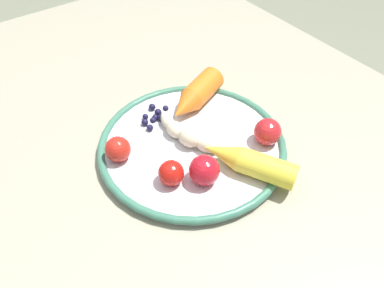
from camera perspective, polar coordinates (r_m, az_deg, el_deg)
name	(u,v)px	position (r m, az deg, el deg)	size (l,w,h in m)	color
dining_table	(156,171)	(0.68, -5.37, -4.07)	(1.07, 0.91, 0.72)	#9D9780
plate	(192,145)	(0.59, 0.00, -0.19)	(0.29, 0.29, 0.02)	silver
banana	(192,136)	(0.59, 0.00, 1.20)	(0.15, 0.08, 0.03)	beige
carrot_orange	(195,96)	(0.65, 0.47, 7.24)	(0.08, 0.13, 0.04)	orange
carrot_yellow	(248,162)	(0.55, 8.44, -2.70)	(0.14, 0.10, 0.04)	yellow
blueberry_pile	(154,116)	(0.63, -5.70, 4.18)	(0.05, 0.05, 0.02)	#191638
tomato_near	(204,170)	(0.53, 1.85, -3.93)	(0.04, 0.04, 0.04)	red
tomato_mid	(171,173)	(0.53, -3.14, -4.36)	(0.04, 0.04, 0.04)	red
tomato_far	(118,149)	(0.57, -11.04, -0.77)	(0.04, 0.04, 0.04)	red
tomato_extra	(268,132)	(0.59, 11.24, 1.81)	(0.04, 0.04, 0.04)	red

